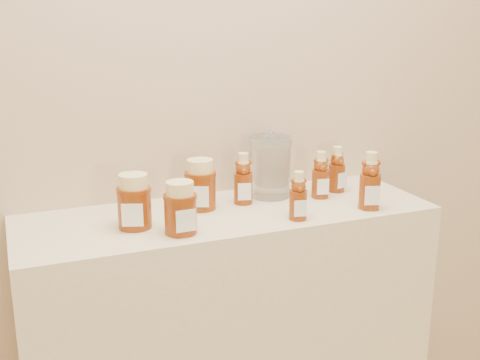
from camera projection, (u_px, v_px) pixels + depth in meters
name	position (u px, v px, depth m)	size (l,w,h in m)	color
wall_back	(203.00, 49.00, 1.79)	(3.50, 0.02, 2.70)	tan
display_table	(229.00, 349.00, 1.86)	(1.20, 0.40, 0.90)	beige
bear_bottle_back_left	(243.00, 175.00, 1.79)	(0.06, 0.06, 0.18)	#632307
bear_bottle_back_mid	(321.00, 172.00, 1.85)	(0.06, 0.06, 0.17)	#632307
bear_bottle_back_right	(337.00, 166.00, 1.91)	(0.06, 0.06, 0.17)	#632307
bear_bottle_front_left	(298.00, 192.00, 1.65)	(0.05, 0.05, 0.16)	#632307
bear_bottle_front_right	(370.00, 177.00, 1.74)	(0.07, 0.07, 0.19)	#632307
honey_jar_left	(134.00, 201.00, 1.59)	(0.09, 0.09, 0.15)	#632307
honey_jar_back	(200.00, 184.00, 1.74)	(0.09, 0.09, 0.15)	#632307
honey_jar_front	(180.00, 208.00, 1.55)	(0.09, 0.09, 0.14)	#632307
glass_canister	(270.00, 164.00, 1.86)	(0.13, 0.13, 0.20)	white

